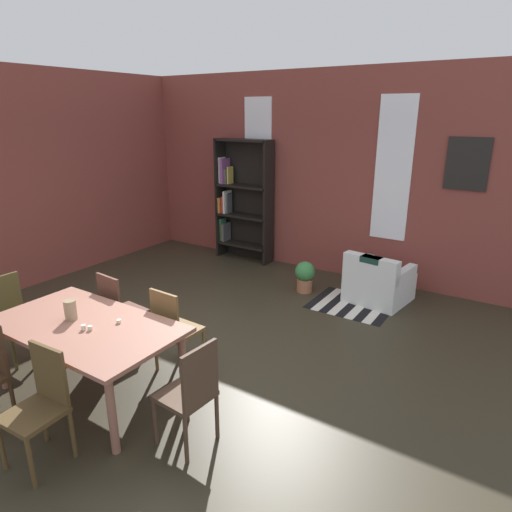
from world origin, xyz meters
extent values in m
plane|color=#322D1F|center=(0.00, 0.00, 0.00)|extent=(9.01, 9.01, 0.00)
cube|color=brown|center=(0.00, 3.52, 1.66)|extent=(7.93, 0.12, 3.32)
cube|color=white|center=(-1.21, 3.45, 1.83)|extent=(0.55, 0.02, 2.16)
cube|color=white|center=(1.21, 3.45, 1.83)|extent=(0.55, 0.02, 2.16)
cube|color=#8E5C4C|center=(-0.24, -1.07, 0.74)|extent=(1.85, 1.04, 0.04)
cylinder|color=#8E5C4C|center=(-1.07, -1.49, 0.36)|extent=(0.07, 0.07, 0.72)
cylinder|color=#8E5C4C|center=(0.58, -1.49, 0.36)|extent=(0.07, 0.07, 0.72)
cylinder|color=#8E5C4C|center=(-1.07, -0.65, 0.36)|extent=(0.07, 0.07, 0.72)
cylinder|color=#8E5C4C|center=(0.58, -0.65, 0.36)|extent=(0.07, 0.07, 0.72)
cylinder|color=#998466|center=(-0.44, -1.07, 0.86)|extent=(0.12, 0.12, 0.19)
cylinder|color=silver|center=(0.01, -0.88, 0.78)|extent=(0.04, 0.04, 0.03)
cylinder|color=silver|center=(-0.15, -1.15, 0.78)|extent=(0.04, 0.04, 0.05)
cylinder|color=silver|center=(-0.10, -1.12, 0.78)|extent=(0.04, 0.04, 0.04)
cube|color=#463224|center=(0.98, -1.07, 0.45)|extent=(0.43, 0.43, 0.04)
cube|color=#463224|center=(1.17, -1.08, 0.70)|extent=(0.06, 0.38, 0.50)
cylinder|color=#463224|center=(0.81, -0.88, 0.21)|extent=(0.04, 0.04, 0.43)
cylinder|color=#463224|center=(0.79, -1.24, 0.21)|extent=(0.04, 0.04, 0.43)
cylinder|color=#463224|center=(1.17, -0.90, 0.21)|extent=(0.04, 0.04, 0.43)
cylinder|color=#463224|center=(1.15, -1.26, 0.21)|extent=(0.04, 0.04, 0.43)
cube|color=#473E1F|center=(-1.47, -1.07, 0.45)|extent=(0.40, 0.40, 0.04)
cube|color=#473E1F|center=(-1.65, -1.07, 0.70)|extent=(0.03, 0.38, 0.50)
cylinder|color=#473E1F|center=(-1.29, -1.25, 0.21)|extent=(0.04, 0.04, 0.43)
cylinder|color=#473E1F|center=(-1.29, -0.89, 0.21)|extent=(0.04, 0.04, 0.43)
cylinder|color=#473E1F|center=(-1.65, -0.89, 0.21)|extent=(0.04, 0.04, 0.43)
cube|color=brown|center=(0.17, -0.25, 0.45)|extent=(0.42, 0.42, 0.04)
cube|color=brown|center=(0.16, -0.44, 0.70)|extent=(0.38, 0.04, 0.50)
cylinder|color=brown|center=(0.36, -0.08, 0.21)|extent=(0.04, 0.04, 0.43)
cylinder|color=brown|center=(0.00, -0.06, 0.21)|extent=(0.04, 0.04, 0.43)
cylinder|color=brown|center=(0.34, -0.44, 0.21)|extent=(0.04, 0.04, 0.43)
cylinder|color=brown|center=(-0.01, -0.42, 0.21)|extent=(0.04, 0.04, 0.43)
cylinder|color=#3B2516|center=(-0.47, -1.72, 0.21)|extent=(0.04, 0.04, 0.43)
cube|color=#4E3A1F|center=(0.17, -1.89, 0.45)|extent=(0.42, 0.42, 0.04)
cube|color=#4E3A1F|center=(0.16, -1.70, 0.70)|extent=(0.38, 0.05, 0.50)
cylinder|color=#4E3A1F|center=(0.00, -2.08, 0.21)|extent=(0.04, 0.04, 0.43)
cylinder|color=#4E3A1F|center=(0.36, -2.06, 0.21)|extent=(0.04, 0.04, 0.43)
cylinder|color=#4E3A1F|center=(-0.02, -1.72, 0.21)|extent=(0.04, 0.04, 0.43)
cylinder|color=#4E3A1F|center=(0.34, -1.70, 0.21)|extent=(0.04, 0.04, 0.43)
cube|color=#533227|center=(-0.66, -0.25, 0.45)|extent=(0.43, 0.43, 0.04)
cube|color=#533227|center=(-0.68, -0.44, 0.70)|extent=(0.38, 0.06, 0.50)
cylinder|color=#533227|center=(-0.47, -0.09, 0.21)|extent=(0.04, 0.04, 0.43)
cylinder|color=#533227|center=(-0.82, -0.06, 0.21)|extent=(0.04, 0.04, 0.43)
cylinder|color=#533227|center=(-0.50, -0.45, 0.21)|extent=(0.04, 0.04, 0.43)
cylinder|color=#533227|center=(-0.86, -0.41, 0.21)|extent=(0.04, 0.04, 0.43)
cube|color=black|center=(-1.91, 3.25, 1.10)|extent=(0.04, 0.32, 2.20)
cube|color=black|center=(-0.86, 3.25, 1.10)|extent=(0.04, 0.32, 2.20)
cube|color=black|center=(-1.39, 3.41, 1.10)|extent=(1.09, 0.01, 2.20)
cube|color=black|center=(-1.39, 3.25, 0.28)|extent=(1.05, 0.32, 0.04)
cube|color=#33724C|center=(-1.88, 3.25, 0.51)|extent=(0.03, 0.18, 0.42)
cube|color=orange|center=(-1.84, 3.25, 0.45)|extent=(0.03, 0.17, 0.32)
cube|color=#4C4C51|center=(-1.80, 3.25, 0.47)|extent=(0.04, 0.24, 0.35)
cube|color=black|center=(-1.39, 3.25, 0.83)|extent=(1.05, 0.32, 0.04)
cube|color=orange|center=(-1.87, 3.25, 0.99)|extent=(0.04, 0.27, 0.28)
cube|color=#B22D28|center=(-1.81, 3.25, 1.00)|extent=(0.05, 0.22, 0.31)
cube|color=white|center=(-1.76, 3.25, 1.05)|extent=(0.04, 0.25, 0.41)
cube|color=#4C4C51|center=(-1.72, 3.25, 1.03)|extent=(0.03, 0.17, 0.37)
cube|color=black|center=(-1.39, 3.25, 1.38)|extent=(1.05, 0.32, 0.04)
cube|color=white|center=(-1.87, 3.25, 1.63)|extent=(0.05, 0.17, 0.47)
cube|color=#8C4C8C|center=(-1.80, 3.25, 1.62)|extent=(0.05, 0.26, 0.45)
cube|color=#4C4C51|center=(-1.75, 3.25, 1.53)|extent=(0.05, 0.18, 0.27)
cube|color=gold|center=(-1.69, 3.25, 1.55)|extent=(0.03, 0.16, 0.31)
cube|color=black|center=(-1.39, 3.25, 2.18)|extent=(1.05, 0.32, 0.04)
cube|color=silver|center=(1.38, 2.72, 0.20)|extent=(0.90, 0.90, 0.40)
cube|color=silver|center=(1.33, 2.40, 0.57)|extent=(0.81, 0.27, 0.35)
cube|color=silver|center=(1.71, 2.67, 0.48)|extent=(0.22, 0.73, 0.15)
cube|color=silver|center=(1.04, 2.77, 0.48)|extent=(0.22, 0.73, 0.15)
cube|color=#19382D|center=(1.33, 2.40, 0.71)|extent=(0.30, 0.21, 0.08)
cylinder|color=#9E6042|center=(0.31, 2.42, 0.10)|extent=(0.24, 0.24, 0.21)
sphere|color=#387F42|center=(0.31, 2.42, 0.33)|extent=(0.30, 0.30, 0.30)
cube|color=black|center=(0.62, 2.33, 0.00)|extent=(0.12, 0.93, 0.01)
cube|color=silver|center=(0.75, 2.33, 0.00)|extent=(0.12, 0.93, 0.01)
cube|color=black|center=(0.87, 2.33, 0.00)|extent=(0.12, 0.93, 0.01)
cube|color=silver|center=(1.00, 2.33, 0.00)|extent=(0.12, 0.93, 0.01)
cube|color=black|center=(1.12, 2.33, 0.00)|extent=(0.12, 0.93, 0.01)
cube|color=silver|center=(1.25, 2.33, 0.00)|extent=(0.12, 0.93, 0.01)
cube|color=black|center=(1.37, 2.33, 0.00)|extent=(0.12, 0.93, 0.01)
cube|color=silver|center=(1.50, 2.33, 0.00)|extent=(0.12, 0.93, 0.01)
cube|color=black|center=(1.62, 2.33, 0.00)|extent=(0.12, 0.93, 0.01)
cube|color=black|center=(2.23, 3.45, 1.97)|extent=(0.56, 0.03, 0.72)
camera|label=1|loc=(3.15, -3.35, 2.65)|focal=31.13mm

